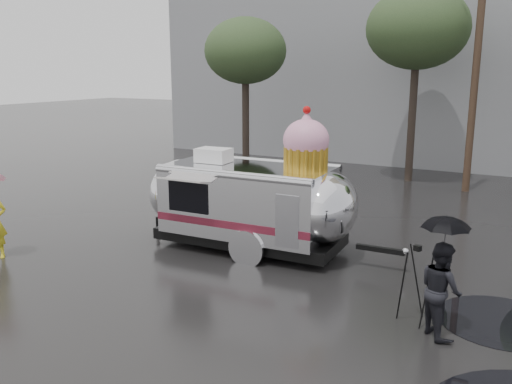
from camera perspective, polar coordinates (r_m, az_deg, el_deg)
The scene contains 11 objects.
ground at distance 11.04m, azimuth -3.27°, elevation -12.69°, with size 120.00×120.00×0.00m, color black.
puddles at distance 10.92m, azimuth 17.69°, elevation -13.60°, with size 11.32×9.52×0.01m.
grey_building at distance 33.77m, azimuth 13.26°, elevation 15.50°, with size 22.00×12.00×13.00m, color slate.
utility_pole at distance 22.59m, azimuth 22.12°, elevation 11.60°, with size 1.60×0.28×9.00m.
tree_left at distance 24.72m, azimuth -1.12°, elevation 14.55°, with size 3.64×3.64×6.95m.
tree_mid at distance 24.06m, azimuth 16.66°, elevation 16.13°, with size 4.20×4.20×8.03m.
barricade_row at distance 21.78m, azimuth -1.75°, elevation 1.65°, with size 4.30×0.80×1.00m.
airstream_trailer at distance 14.37m, azimuth -0.38°, elevation -0.71°, with size 7.34×2.96×3.95m.
person_right at distance 10.44m, azimuth 18.87°, elevation -9.66°, with size 0.85×0.47×1.77m, color black.
umbrella_black at distance 10.10m, azimuth 19.29°, elevation -4.27°, with size 1.06×1.06×2.27m.
tripod at distance 10.81m, azimuth 16.46°, elevation -8.51°, with size 0.63×0.59×1.54m.
Camera 1 is at (5.34, -8.41, 4.76)m, focal length 38.00 mm.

